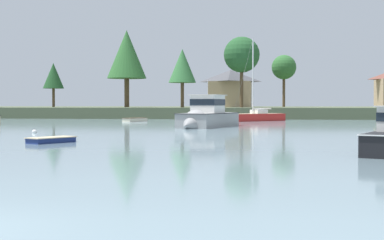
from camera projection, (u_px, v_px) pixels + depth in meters
far_shore_bank at (233, 111)px, 104.76m from camera, size 233.89×48.58×1.66m
dinghy_navy at (51, 141)px, 31.81m from camera, size 2.43×3.03×0.46m
cruiser_grey at (205, 120)px, 53.26m from camera, size 5.66×10.80×5.59m
sailboat_red at (257, 119)px, 72.93m from camera, size 7.57×7.48×11.32m
dinghy_cream at (135, 120)px, 70.76m from camera, size 2.89×3.61×0.63m
mooring_buoy_white at (34, 132)px, 42.68m from camera, size 0.38×0.38×0.44m
shore_tree_inland_c at (182, 66)px, 89.33m from camera, size 4.39×4.39×9.31m
shore_tree_center_right at (127, 55)px, 95.61m from camera, size 6.71×6.71×13.12m
shore_tree_center at (284, 68)px, 104.06m from camera, size 4.54×4.54×9.64m
shore_tree_inland_a at (53, 76)px, 102.93m from camera, size 3.81×3.81×8.07m
shore_tree_far_left at (242, 55)px, 89.05m from camera, size 5.70×5.70×11.22m
cottage_eastern at (230, 88)px, 98.51m from camera, size 7.77×8.98×6.51m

